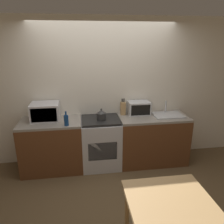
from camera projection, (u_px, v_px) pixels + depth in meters
The scene contains 12 objects.
ground_plane at pixel (113, 190), 3.37m from camera, with size 16.00×16.00×0.00m, color brown.
wall_back at pixel (104, 92), 3.99m from camera, with size 10.00×0.06×2.60m.
counter_left_run at pixel (52, 145), 3.81m from camera, with size 1.03×0.62×0.90m.
counter_right_run at pixel (152, 139), 4.06m from camera, with size 1.24×0.62×0.90m.
stove_range at pixel (101, 143), 3.92m from camera, with size 0.67×0.62×0.90m.
kettle at pixel (101, 115), 3.72m from camera, with size 0.16×0.16×0.20m.
microwave at pixel (45, 112), 3.70m from camera, with size 0.47×0.39×0.29m.
bottle at pixel (66, 120), 3.47m from camera, with size 0.07×0.07×0.23m.
knife_block at pixel (123, 108), 3.97m from camera, with size 0.08×0.10×0.30m.
toaster_oven at pixel (139, 108), 3.99m from camera, with size 0.40×0.27×0.24m.
sink_basin at pixel (168, 115), 3.95m from camera, with size 0.52×0.38×0.24m.
dining_table at pixel (169, 208), 2.12m from camera, with size 0.81×0.71×0.76m.
Camera 1 is at (-0.42, -2.79, 2.20)m, focal length 35.00 mm.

